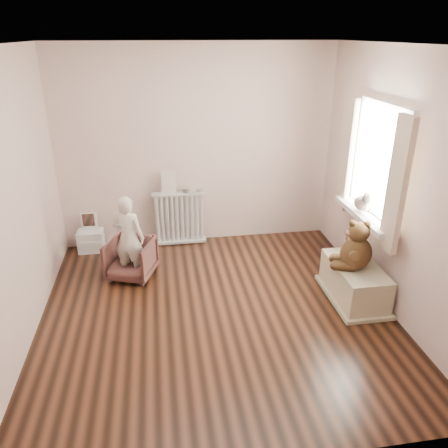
{
  "coord_description": "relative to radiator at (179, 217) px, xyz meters",
  "views": [
    {
      "loc": [
        -0.51,
        -3.79,
        2.7
      ],
      "look_at": [
        0.15,
        0.45,
        0.8
      ],
      "focal_mm": 35.0,
      "sensor_mm": 36.0,
      "label": 1
    }
  ],
  "objects": [
    {
      "name": "toy_vanity",
      "position": [
        -1.19,
        -0.03,
        -0.11
      ],
      "size": [
        0.33,
        0.24,
        0.52
      ],
      "primitive_type": "cube",
      "color": "silver",
      "rests_on": "floor"
    },
    {
      "name": "armchair",
      "position": [
        -0.63,
        -0.8,
        -0.15
      ],
      "size": [
        0.66,
        0.66,
        0.48
      ],
      "primitive_type": "imported",
      "rotation": [
        0.0,
        0.0,
        -0.35
      ],
      "color": "#522D28",
      "rests_on": "floor"
    },
    {
      "name": "left_wall",
      "position": [
        -1.53,
        -1.68,
        0.91
      ],
      "size": [
        0.02,
        3.6,
        2.6
      ],
      "primitive_type": "cube",
      "color": "beige",
      "rests_on": "ground"
    },
    {
      "name": "toy_bench",
      "position": [
        1.79,
        -1.65,
        -0.19
      ],
      "size": [
        0.46,
        0.87,
        0.41
      ],
      "primitive_type": "cube",
      "color": "beige",
      "rests_on": "floor"
    },
    {
      "name": "radiator",
      "position": [
        0.0,
        0.0,
        0.0
      ],
      "size": [
        0.7,
        0.13,
        0.74
      ],
      "primitive_type": "cube",
      "color": "silver",
      "rests_on": "floor"
    },
    {
      "name": "curtain_right",
      "position": [
        1.92,
        -0.81,
        1.0
      ],
      "size": [
        0.06,
        0.26,
        1.3
      ],
      "primitive_type": "cube",
      "color": "beige",
      "rests_on": "right_wall"
    },
    {
      "name": "plush_cat",
      "position": [
        1.93,
        -1.34,
        0.61
      ],
      "size": [
        0.23,
        0.32,
        0.25
      ],
      "primitive_type": null,
      "rotation": [
        0.0,
        0.0,
        -0.17
      ],
      "color": "slate",
      "rests_on": "window_sill"
    },
    {
      "name": "window_sill",
      "position": [
        1.94,
        -1.38,
        0.48
      ],
      "size": [
        0.22,
        1.1,
        0.06
      ],
      "primitive_type": "cube",
      "color": "silver",
      "rests_on": "right_wall"
    },
    {
      "name": "window",
      "position": [
        2.03,
        -1.38,
        1.06
      ],
      "size": [
        0.03,
        0.9,
        1.1
      ],
      "primitive_type": "cube",
      "color": "white",
      "rests_on": "right_wall"
    },
    {
      "name": "curtain_left",
      "position": [
        1.92,
        -1.95,
        1.0
      ],
      "size": [
        0.06,
        0.26,
        1.3
      ],
      "primitive_type": "cube",
      "color": "beige",
      "rests_on": "right_wall"
    },
    {
      "name": "back_wall",
      "position": [
        0.27,
        0.12,
        0.91
      ],
      "size": [
        3.6,
        0.02,
        2.6
      ],
      "primitive_type": "cube",
      "color": "beige",
      "rests_on": "ground"
    },
    {
      "name": "child",
      "position": [
        -0.63,
        -0.85,
        0.14
      ],
      "size": [
        0.43,
        0.36,
        1.02
      ],
      "primitive_type": "imported",
      "rotation": [
        0.0,
        0.0,
        2.79
      ],
      "color": "silver",
      "rests_on": "armchair"
    },
    {
      "name": "right_wall",
      "position": [
        2.07,
        -1.68,
        0.91
      ],
      "size": [
        0.02,
        3.6,
        2.6
      ],
      "primitive_type": "cube",
      "color": "beige",
      "rests_on": "ground"
    },
    {
      "name": "tin_b",
      "position": [
        0.27,
        0.0,
        0.37
      ],
      "size": [
        0.08,
        0.08,
        0.04
      ],
      "primitive_type": "cylinder",
      "color": "#A59E8C",
      "rests_on": "radiator"
    },
    {
      "name": "paper_doll",
      "position": [
        -0.12,
        0.0,
        0.51
      ],
      "size": [
        0.19,
        0.02,
        0.31
      ],
      "primitive_type": "cube",
      "color": "beige",
      "rests_on": "radiator"
    },
    {
      "name": "floor",
      "position": [
        0.27,
        -1.68,
        -0.39
      ],
      "size": [
        3.6,
        3.6,
        0.01
      ],
      "primitive_type": "cube",
      "color": "black",
      "rests_on": "ground"
    },
    {
      "name": "teddy_bear",
      "position": [
        1.75,
        -1.69,
        0.28
      ],
      "size": [
        0.51,
        0.45,
        0.53
      ],
      "primitive_type": null,
      "rotation": [
        0.0,
        0.0,
        -0.3
      ],
      "color": "#332110",
      "rests_on": "toy_bench"
    },
    {
      "name": "tin_a",
      "position": [
        0.11,
        0.0,
        0.38
      ],
      "size": [
        0.1,
        0.1,
        0.06
      ],
      "primitive_type": "cylinder",
      "color": "#A59E8C",
      "rests_on": "radiator"
    },
    {
      "name": "ceiling",
      "position": [
        0.27,
        -1.68,
        2.21
      ],
      "size": [
        3.6,
        3.6,
        0.01
      ],
      "primitive_type": "cube",
      "color": "white",
      "rests_on": "ground"
    },
    {
      "name": "front_wall",
      "position": [
        0.27,
        -3.48,
        0.91
      ],
      "size": [
        3.6,
        0.02,
        2.6
      ],
      "primitive_type": "cube",
      "color": "beige",
      "rests_on": "ground"
    }
  ]
}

